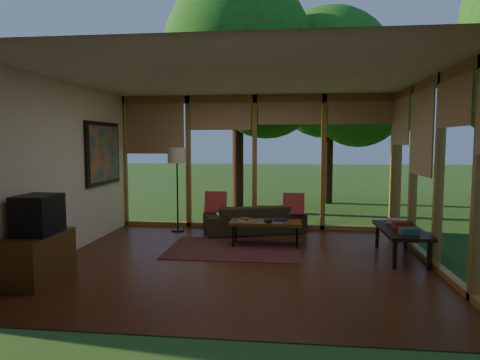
# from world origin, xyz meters

# --- Properties ---
(floor) EXTENTS (5.50, 5.50, 0.00)m
(floor) POSITION_xyz_m (0.00, 0.00, 0.00)
(floor) COLOR #562816
(floor) RESTS_ON ground
(ceiling) EXTENTS (5.50, 5.50, 0.00)m
(ceiling) POSITION_xyz_m (0.00, 0.00, 2.70)
(ceiling) COLOR silver
(ceiling) RESTS_ON ground
(wall_left) EXTENTS (0.04, 5.00, 2.70)m
(wall_left) POSITION_xyz_m (-2.75, 0.00, 1.35)
(wall_left) COLOR silver
(wall_left) RESTS_ON ground
(wall_front) EXTENTS (5.50, 0.04, 2.70)m
(wall_front) POSITION_xyz_m (0.00, -2.50, 1.35)
(wall_front) COLOR silver
(wall_front) RESTS_ON ground
(window_wall_back) EXTENTS (5.50, 0.12, 2.70)m
(window_wall_back) POSITION_xyz_m (0.00, 2.50, 1.35)
(window_wall_back) COLOR #A37432
(window_wall_back) RESTS_ON ground
(window_wall_right) EXTENTS (0.12, 5.00, 2.70)m
(window_wall_right) POSITION_xyz_m (2.75, 0.00, 1.35)
(window_wall_right) COLOR #A37432
(window_wall_right) RESTS_ON ground
(tree_nw) EXTENTS (3.71, 3.71, 5.84)m
(tree_nw) POSITION_xyz_m (-0.59, 4.61, 3.97)
(tree_nw) COLOR #382114
(tree_nw) RESTS_ON ground
(tree_ne) EXTENTS (3.67, 3.67, 5.52)m
(tree_ne) POSITION_xyz_m (1.80, 6.39, 3.68)
(tree_ne) COLOR #382114
(tree_ne) RESTS_ON ground
(rug) EXTENTS (2.15, 1.53, 0.01)m
(rug) POSITION_xyz_m (-0.19, 0.71, 0.01)
(rug) COLOR maroon
(rug) RESTS_ON floor
(sofa) EXTENTS (2.04, 1.35, 0.56)m
(sofa) POSITION_xyz_m (0.04, 2.00, 0.28)
(sofa) COLOR #332D19
(sofa) RESTS_ON floor
(pillow_left) EXTENTS (0.41, 0.22, 0.43)m
(pillow_left) POSITION_xyz_m (-0.71, 1.95, 0.59)
(pillow_left) COLOR maroon
(pillow_left) RESTS_ON sofa
(pillow_right) EXTENTS (0.40, 0.22, 0.42)m
(pillow_right) POSITION_xyz_m (0.79, 1.95, 0.58)
(pillow_right) COLOR maroon
(pillow_right) RESTS_ON sofa
(ct_book_lower) EXTENTS (0.23, 0.19, 0.03)m
(ct_book_lower) POSITION_xyz_m (-0.04, 0.94, 0.44)
(ct_book_lower) COLOR #ABA49B
(ct_book_lower) RESTS_ON coffee_table
(ct_book_upper) EXTENTS (0.21, 0.19, 0.03)m
(ct_book_upper) POSITION_xyz_m (-0.04, 0.94, 0.47)
(ct_book_upper) COLOR maroon
(ct_book_upper) RESTS_ON coffee_table
(ct_book_side) EXTENTS (0.23, 0.19, 0.03)m
(ct_book_side) POSITION_xyz_m (0.56, 1.07, 0.44)
(ct_book_side) COLOR black
(ct_book_side) RESTS_ON coffee_table
(ct_bowl) EXTENTS (0.16, 0.16, 0.07)m
(ct_bowl) POSITION_xyz_m (0.36, 0.89, 0.46)
(ct_bowl) COLOR black
(ct_bowl) RESTS_ON coffee_table
(media_cabinet) EXTENTS (0.50, 1.00, 0.60)m
(media_cabinet) POSITION_xyz_m (-2.47, -1.15, 0.30)
(media_cabinet) COLOR brown
(media_cabinet) RESTS_ON floor
(television) EXTENTS (0.45, 0.55, 0.50)m
(television) POSITION_xyz_m (-2.45, -1.15, 0.85)
(television) COLOR black
(television) RESTS_ON media_cabinet
(console_book_a) EXTENTS (0.26, 0.20, 0.09)m
(console_book_a) POSITION_xyz_m (2.40, 0.07, 0.50)
(console_book_a) COLOR #315749
(console_book_a) RESTS_ON side_console
(console_book_b) EXTENTS (0.24, 0.19, 0.10)m
(console_book_b) POSITION_xyz_m (2.40, 0.52, 0.50)
(console_book_b) COLOR maroon
(console_book_b) RESTS_ON side_console
(console_book_c) EXTENTS (0.27, 0.22, 0.07)m
(console_book_c) POSITION_xyz_m (2.40, 0.92, 0.49)
(console_book_c) COLOR #ABA49B
(console_book_c) RESTS_ON side_console
(floor_lamp) EXTENTS (0.36, 0.36, 1.65)m
(floor_lamp) POSITION_xyz_m (-1.49, 2.01, 1.41)
(floor_lamp) COLOR black
(floor_lamp) RESTS_ON floor
(coffee_table) EXTENTS (1.20, 0.50, 0.43)m
(coffee_table) POSITION_xyz_m (0.31, 0.99, 0.39)
(coffee_table) COLOR brown
(coffee_table) RESTS_ON floor
(side_console) EXTENTS (0.60, 1.40, 0.46)m
(side_console) POSITION_xyz_m (2.40, 0.47, 0.41)
(side_console) COLOR black
(side_console) RESTS_ON floor
(wall_painting) EXTENTS (0.06, 1.35, 1.15)m
(wall_painting) POSITION_xyz_m (-2.71, 1.40, 1.55)
(wall_painting) COLOR black
(wall_painting) RESTS_ON wall_left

